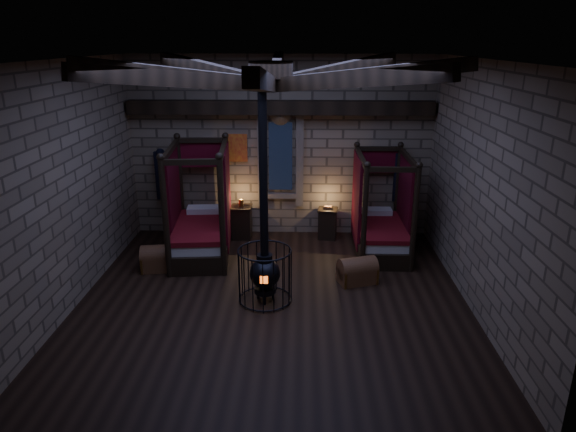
{
  "coord_description": "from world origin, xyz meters",
  "views": [
    {
      "loc": [
        0.51,
        -8.32,
        4.5
      ],
      "look_at": [
        0.26,
        0.6,
        1.42
      ],
      "focal_mm": 32.0,
      "sensor_mm": 36.0,
      "label": 1
    }
  ],
  "objects_px": {
    "bed_left": "(201,228)",
    "bed_right": "(380,228)",
    "trunk_right": "(357,271)",
    "stove": "(265,270)",
    "trunk_left": "(160,259)"
  },
  "relations": [
    {
      "from": "bed_right",
      "to": "bed_left",
      "type": "bearing_deg",
      "value": -176.45
    },
    {
      "from": "trunk_left",
      "to": "trunk_right",
      "type": "height_order",
      "value": "trunk_left"
    },
    {
      "from": "bed_right",
      "to": "stove",
      "type": "bearing_deg",
      "value": -134.8
    },
    {
      "from": "bed_left",
      "to": "trunk_right",
      "type": "bearing_deg",
      "value": -28.0
    },
    {
      "from": "bed_right",
      "to": "trunk_right",
      "type": "xyz_separation_m",
      "value": [
        -0.65,
        -1.62,
        -0.31
      ]
    },
    {
      "from": "bed_right",
      "to": "stove",
      "type": "distance_m",
      "value": 3.39
    },
    {
      "from": "bed_left",
      "to": "bed_right",
      "type": "relative_size",
      "value": 1.09
    },
    {
      "from": "trunk_right",
      "to": "stove",
      "type": "distance_m",
      "value": 1.95
    },
    {
      "from": "trunk_left",
      "to": "stove",
      "type": "xyz_separation_m",
      "value": [
        2.25,
        -1.26,
        0.37
      ]
    },
    {
      "from": "bed_left",
      "to": "stove",
      "type": "distance_m",
      "value": 2.66
    },
    {
      "from": "bed_left",
      "to": "trunk_right",
      "type": "relative_size",
      "value": 2.91
    },
    {
      "from": "bed_right",
      "to": "stove",
      "type": "height_order",
      "value": "stove"
    },
    {
      "from": "stove",
      "to": "bed_left",
      "type": "bearing_deg",
      "value": 125.23
    },
    {
      "from": "bed_left",
      "to": "stove",
      "type": "relative_size",
      "value": 0.59
    },
    {
      "from": "bed_left",
      "to": "trunk_right",
      "type": "distance_m",
      "value": 3.58
    }
  ]
}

